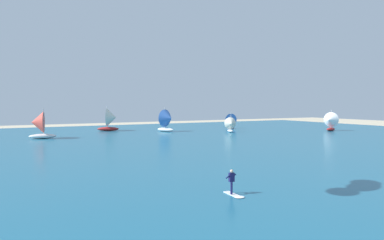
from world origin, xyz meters
The scene contains 8 objects.
ocean centered at (0.00, 51.69, 0.05)m, with size 160.00×90.00×0.10m, color #1E607F.
kitesurfer centered at (2.75, 18.91, 0.70)m, with size 0.73×1.97×1.67m.
sailboat_mid_right centered at (31.55, 60.56, 1.73)m, with size 2.82×3.16×3.55m.
sailboat_trailing centered at (37.99, 70.07, 1.97)m, with size 3.19×3.63×4.08m.
sailboat_mid_left centered at (53.00, 53.02, 2.23)m, with size 4.13×3.69×4.65m.
sailboat_far_left centered at (-5.39, 65.24, 2.53)m, with size 4.68×4.06×5.31m.
sailboat_heeled_over centered at (20.39, 68.22, 2.58)m, with size 4.30×4.81×5.41m.
sailboat_anchored_offshore centered at (10.28, 76.29, 2.67)m, with size 4.99×4.47×5.62m.
Camera 1 is at (-10.53, 0.16, 6.18)m, focal length 32.46 mm.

